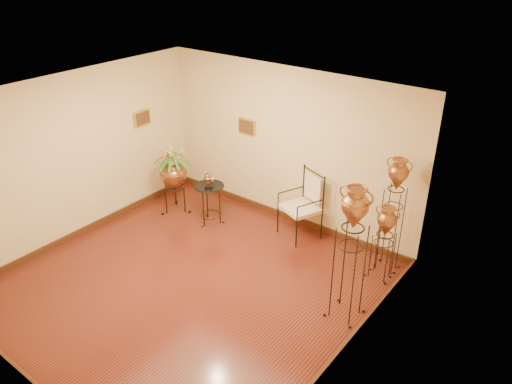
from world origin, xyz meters
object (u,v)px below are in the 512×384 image
Objects in this scene: side_table at (210,203)px; armchair at (300,206)px; planter_urn at (173,172)px; amphora_mid at (350,254)px; amphora_tall at (392,215)px.

armchair is at bearing 21.55° from side_table.
planter_urn is 0.93m from side_table.
amphora_mid is at bearing -17.81° from armchair.
amphora_mid reaches higher than amphora_tall.
amphora_mid is at bearing -9.65° from planter_urn.
amphora_mid is 2.13m from armchair.
planter_urn is at bearing -142.29° from armchair.
armchair is (-1.61, 0.02, -0.38)m from amphora_tall.
side_table is at bearing 4.53° from planter_urn.
planter_urn reaches higher than side_table.
amphora_tall reaches higher than armchair.
amphora_tall is 1.66m from armchair.
amphora_mid is 3.27m from side_table.
planter_urn is 1.24× the size of armchair.
side_table is (0.83, 0.07, -0.41)m from planter_urn.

